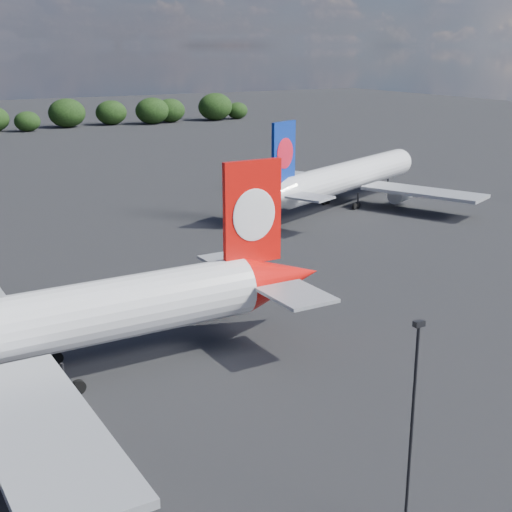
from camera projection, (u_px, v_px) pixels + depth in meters
qantas_airliner at (44, 324)px, 50.83m from camera, size 45.77×43.44×14.98m
china_southern_airliner at (344, 178)px, 108.39m from camera, size 41.37×39.86×14.16m
apron_lamp_post at (412, 417)px, 34.62m from camera, size 0.55×0.30×11.34m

